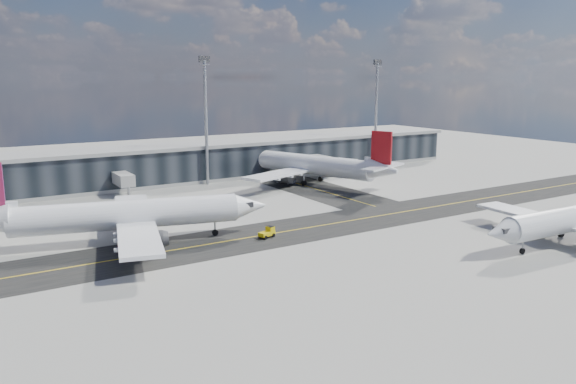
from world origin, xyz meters
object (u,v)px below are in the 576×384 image
Objects in this scene: airliner_af at (123,215)px; baggage_tug at (268,232)px; service_van at (286,180)px; airliner_redtail at (311,165)px.

airliner_af is 14.89× the size of baggage_tug.
airliner_af reaches higher than service_van.
baggage_tug is 0.57× the size of service_van.
airliner_redtail reaches higher than baggage_tug.
service_van is (26.29, 37.45, -0.12)m from baggage_tug.
airliner_redtail is at bearing 120.69° from baggage_tug.
baggage_tug reaches higher than service_van.
airliner_af is at bearing -130.53° from baggage_tug.
airliner_redtail is at bearing 130.59° from airliner_af.
airliner_af is at bearing -173.41° from airliner_redtail.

